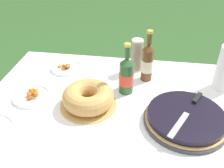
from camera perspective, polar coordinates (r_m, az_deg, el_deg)
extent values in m
cube|color=brown|center=(1.32, -0.02, -6.30)|extent=(1.40, 1.10, 0.03)
cylinder|color=brown|center=(2.08, -15.69, -3.34)|extent=(0.06, 0.06, 0.70)
cylinder|color=brown|center=(1.99, 20.94, -6.59)|extent=(0.06, 0.06, 0.70)
cube|color=white|center=(1.31, -0.02, -5.64)|extent=(1.41, 1.11, 0.00)
cube|color=white|center=(1.79, 2.60, 4.32)|extent=(1.41, 0.00, 0.10)
cylinder|color=#38383D|center=(1.27, 16.35, -8.14)|extent=(0.40, 0.40, 0.02)
cylinder|color=tan|center=(1.26, 16.46, -7.63)|extent=(0.39, 0.39, 0.01)
cylinder|color=black|center=(1.25, 16.60, -6.98)|extent=(0.37, 0.37, 0.03)
cube|color=silver|center=(1.17, 15.02, -8.95)|extent=(0.11, 0.18, 0.00)
cube|color=black|center=(1.35, 18.91, -2.99)|extent=(0.06, 0.09, 0.01)
cylinder|color=tan|center=(1.33, -5.34, -4.74)|extent=(0.30, 0.30, 0.01)
torus|color=tan|center=(1.30, -5.46, -2.91)|extent=(0.27, 0.27, 0.10)
cylinder|color=beige|center=(1.61, 5.58, 4.64)|extent=(0.07, 0.07, 0.09)
cylinder|color=beige|center=(1.60, 5.61, 5.04)|extent=(0.07, 0.07, 0.09)
cylinder|color=beige|center=(1.60, 5.63, 5.45)|extent=(0.07, 0.07, 0.09)
cylinder|color=beige|center=(1.59, 5.66, 5.86)|extent=(0.07, 0.07, 0.09)
cylinder|color=beige|center=(1.58, 5.69, 6.27)|extent=(0.07, 0.07, 0.09)
cylinder|color=beige|center=(1.58, 5.71, 6.69)|extent=(0.07, 0.07, 0.09)
cylinder|color=beige|center=(1.57, 5.74, 7.11)|extent=(0.07, 0.07, 0.09)
cylinder|color=beige|center=(1.57, 5.77, 7.53)|extent=(0.07, 0.07, 0.09)
cylinder|color=beige|center=(1.56, 5.79, 7.96)|extent=(0.07, 0.07, 0.09)
cylinder|color=beige|center=(1.56, 5.82, 8.39)|extent=(0.07, 0.07, 0.09)
torus|color=beige|center=(1.54, 5.92, 9.98)|extent=(0.07, 0.07, 0.01)
cylinder|color=#2D562D|center=(1.38, 3.29, 1.37)|extent=(0.08, 0.08, 0.18)
cylinder|color=#E54C38|center=(1.38, 3.28, 1.24)|extent=(0.08, 0.08, 0.07)
cone|color=#2D562D|center=(1.32, 3.44, 5.33)|extent=(0.08, 0.08, 0.04)
cylinder|color=#2D562D|center=(1.30, 3.52, 7.28)|extent=(0.03, 0.03, 0.07)
cylinder|color=gold|center=(1.28, 3.58, 8.89)|extent=(0.03, 0.03, 0.02)
cylinder|color=brown|center=(1.50, 8.02, 4.34)|extent=(0.07, 0.07, 0.20)
cylinder|color=beige|center=(1.50, 8.00, 4.20)|extent=(0.07, 0.07, 0.08)
cone|color=brown|center=(1.44, 8.39, 8.37)|extent=(0.07, 0.07, 0.04)
cylinder|color=brown|center=(1.42, 8.56, 10.20)|extent=(0.03, 0.03, 0.06)
cylinder|color=gold|center=(1.41, 8.70, 11.71)|extent=(0.03, 0.03, 0.02)
cylinder|color=white|center=(1.66, -10.34, 3.52)|extent=(0.20, 0.20, 0.01)
torus|color=white|center=(1.66, -10.37, 3.76)|extent=(0.20, 0.20, 0.01)
cone|color=#AD5C1D|center=(1.67, -10.94, 4.26)|extent=(0.04, 0.03, 0.03)
cone|color=#CF5E21|center=(1.63, -10.16, 4.33)|extent=(0.04, 0.05, 0.03)
cone|color=orange|center=(1.67, -12.17, 3.96)|extent=(0.04, 0.04, 0.04)
cone|color=#C44D0E|center=(1.64, -10.77, 3.74)|extent=(0.05, 0.05, 0.04)
cone|color=#B05519|center=(1.65, -11.04, 4.11)|extent=(0.03, 0.03, 0.03)
cone|color=#A65A0A|center=(1.63, -10.23, 4.08)|extent=(0.05, 0.05, 0.05)
cylinder|color=white|center=(1.45, -17.85, -2.87)|extent=(0.21, 0.21, 0.01)
torus|color=white|center=(1.44, -17.91, -2.62)|extent=(0.20, 0.20, 0.01)
cone|color=#A64913|center=(1.42, -18.24, -2.77)|extent=(0.03, 0.04, 0.03)
cone|color=#C26D21|center=(1.47, -18.26, -1.28)|extent=(0.06, 0.05, 0.04)
cone|color=#C6580D|center=(1.41, -17.25, -2.20)|extent=(0.04, 0.04, 0.04)
cone|color=#CE580D|center=(1.45, -17.81, -1.81)|extent=(0.05, 0.05, 0.04)
cone|color=#CD6824|center=(1.43, -18.48, -1.84)|extent=(0.04, 0.04, 0.02)
cone|color=#A7501B|center=(1.43, -17.19, -1.84)|extent=(0.04, 0.04, 0.03)
cone|color=#AA6311|center=(1.45, -17.32, -1.34)|extent=(0.05, 0.05, 0.04)
cone|color=#BF6D18|center=(1.45, -17.57, -1.13)|extent=(0.04, 0.04, 0.04)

